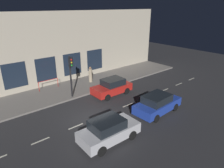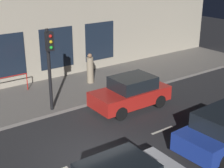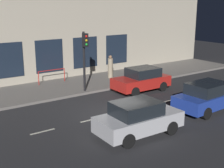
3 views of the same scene
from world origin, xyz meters
TOP-DOWN VIEW (x-y plane):
  - ground_plane at (0.00, 0.00)m, footprint 60.00×60.00m
  - sidewalk at (6.25, 0.00)m, footprint 4.50×32.00m
  - building_facade at (8.80, -0.00)m, footprint 0.65×32.00m
  - lane_centre_line at (0.00, -1.00)m, footprint 0.12×27.20m
  - traffic_light at (4.31, -0.61)m, footprint 0.50×0.32m
  - parked_car_2 at (2.65, -3.99)m, footprint 1.90×3.87m
  - pedestrian_0 at (6.50, -4.12)m, footprint 0.54×0.54m
  - red_railing at (7.54, 0.30)m, footprint 0.05×2.05m

SIDE VIEW (x-z plane):
  - ground_plane at x=0.00m, z-range 0.00..0.00m
  - lane_centre_line at x=0.00m, z-range 0.00..0.01m
  - sidewalk at x=6.25m, z-range 0.00..0.15m
  - parked_car_2 at x=2.65m, z-range 0.00..1.58m
  - red_railing at x=7.54m, z-range 0.38..1.36m
  - pedestrian_0 at x=6.50m, z-range 0.08..1.82m
  - traffic_light at x=4.31m, z-range 0.82..4.69m
  - building_facade at x=8.80m, z-range -0.01..7.60m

